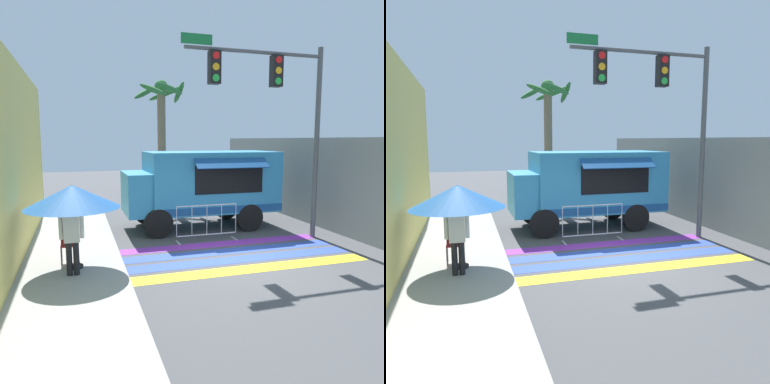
% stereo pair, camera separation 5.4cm
% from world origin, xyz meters
% --- Properties ---
extents(ground_plane, '(60.00, 60.00, 0.00)m').
position_xyz_m(ground_plane, '(0.00, 0.00, 0.00)').
color(ground_plane, '#4C4C4F').
extents(sidewalk_left, '(4.40, 16.00, 0.16)m').
position_xyz_m(sidewalk_left, '(-5.24, 0.00, 0.08)').
color(sidewalk_left, '#A8A59E').
rests_on(sidewalk_left, ground_plane).
extents(building_left_facade, '(0.25, 16.00, 5.14)m').
position_xyz_m(building_left_facade, '(-5.54, 0.00, 2.57)').
color(building_left_facade, '#E5D166').
rests_on(building_left_facade, ground_plane).
extents(concrete_wall_right, '(0.20, 16.00, 3.20)m').
position_xyz_m(concrete_wall_right, '(4.34, 3.00, 1.60)').
color(concrete_wall_right, gray).
rests_on(concrete_wall_right, ground_plane).
extents(crosswalk_painted, '(6.40, 2.84, 0.01)m').
position_xyz_m(crosswalk_painted, '(0.00, 0.49, 0.00)').
color(crosswalk_painted, yellow).
rests_on(crosswalk_painted, ground_plane).
extents(food_truck, '(5.33, 2.74, 2.71)m').
position_xyz_m(food_truck, '(0.10, 3.93, 1.58)').
color(food_truck, '#338CBF').
rests_on(food_truck, ground_plane).
extents(traffic_signal_pole, '(4.51, 0.29, 6.00)m').
position_xyz_m(traffic_signal_pole, '(1.75, 1.56, 4.34)').
color(traffic_signal_pole, '#515456').
rests_on(traffic_signal_pole, ground_plane).
extents(patio_umbrella, '(2.15, 2.15, 1.96)m').
position_xyz_m(patio_umbrella, '(-4.16, 0.25, 1.84)').
color(patio_umbrella, black).
rests_on(patio_umbrella, sidewalk_left).
extents(folding_chair, '(0.42, 0.42, 0.88)m').
position_xyz_m(folding_chair, '(-4.28, 0.78, 0.68)').
color(folding_chair, '#4C4C51').
rests_on(folding_chair, sidewalk_left).
extents(vendor_person, '(0.53, 0.21, 1.60)m').
position_xyz_m(vendor_person, '(-4.20, -0.23, 1.06)').
color(vendor_person, black).
rests_on(vendor_person, sidewalk_left).
extents(barricade_front, '(1.97, 0.44, 1.15)m').
position_xyz_m(barricade_front, '(-0.26, 2.08, 0.57)').
color(barricade_front, '#B7BABF').
rests_on(barricade_front, ground_plane).
extents(palm_tree, '(2.58, 2.40, 5.79)m').
position_xyz_m(palm_tree, '(-0.26, 8.32, 3.96)').
color(palm_tree, '#7A664C').
rests_on(palm_tree, ground_plane).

